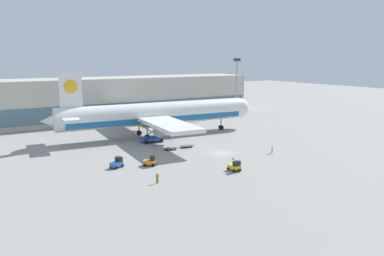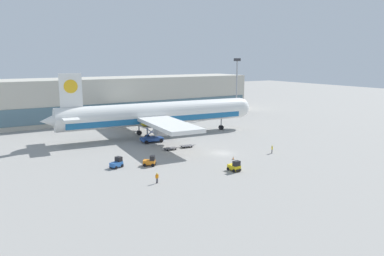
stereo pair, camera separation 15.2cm
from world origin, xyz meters
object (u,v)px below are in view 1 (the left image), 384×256
at_px(light_mast, 237,82).
at_px(baggage_tug_foreground, 235,166).
at_px(baggage_tug_mid, 150,161).
at_px(traffic_cone_near, 233,158).
at_px(baggage_tug_far, 117,163).
at_px(ground_crew_near, 157,177).
at_px(baggage_dolly_second, 187,146).
at_px(scissor_lift_loader, 152,135).
at_px(airplane_main, 155,114).
at_px(baggage_dolly_lead, 170,148).
at_px(ground_crew_far, 272,149).

xyz_separation_m(light_mast, baggage_tug_foreground, (-43.12, -54.78, -11.14)).
xyz_separation_m(baggage_tug_mid, traffic_cone_near, (16.48, -4.79, -0.53)).
relative_size(light_mast, baggage_tug_foreground, 8.01).
distance_m(baggage_tug_foreground, baggage_tug_far, 22.22).
bearing_deg(ground_crew_near, baggage_dolly_second, -127.56).
height_order(scissor_lift_loader, baggage_tug_foreground, scissor_lift_loader).
distance_m(baggage_tug_mid, baggage_dolly_second, 16.55).
xyz_separation_m(airplane_main, baggage_tug_far, (-18.96, -22.59, -4.96)).
bearing_deg(scissor_lift_loader, airplane_main, 61.60).
bearing_deg(baggage_dolly_second, baggage_tug_far, -154.49).
distance_m(baggage_dolly_lead, ground_crew_near, 22.97).
height_order(scissor_lift_loader, baggage_tug_far, scissor_lift_loader).
relative_size(baggage_tug_foreground, ground_crew_far, 1.44).
xyz_separation_m(baggage_tug_mid, ground_crew_near, (-3.41, -9.98, 0.18)).
bearing_deg(traffic_cone_near, ground_crew_far, -1.78).
height_order(airplane_main, baggage_tug_mid, airplane_main).
bearing_deg(scissor_lift_loader, baggage_dolly_second, -60.15).
bearing_deg(airplane_main, scissor_lift_loader, -118.40).
relative_size(baggage_tug_foreground, baggage_tug_far, 0.91).
xyz_separation_m(baggage_tug_foreground, ground_crew_far, (15.04, 6.14, 0.17)).
relative_size(baggage_tug_foreground, traffic_cone_near, 3.57).
bearing_deg(baggage_tug_mid, baggage_dolly_second, 68.25).
relative_size(airplane_main, baggage_dolly_lead, 15.45).
relative_size(baggage_dolly_second, ground_crew_near, 2.11).
height_order(baggage_tug_mid, baggage_dolly_second, baggage_tug_mid).
relative_size(airplane_main, ground_crew_near, 32.56).
bearing_deg(ground_crew_near, baggage_dolly_lead, -119.55).
height_order(baggage_tug_far, baggage_dolly_lead, baggage_tug_far).
xyz_separation_m(light_mast, scissor_lift_loader, (-45.74, -24.77, -10.21)).
bearing_deg(baggage_tug_mid, ground_crew_far, 23.41).
bearing_deg(airplane_main, baggage_tug_mid, -113.43).
xyz_separation_m(baggage_dolly_second, ground_crew_far, (13.15, -14.38, 0.65)).
xyz_separation_m(scissor_lift_loader, traffic_cone_near, (7.28, -23.54, -1.46)).
relative_size(scissor_lift_loader, baggage_tug_mid, 1.93).
bearing_deg(baggage_tug_mid, light_mast, 72.57).
distance_m(light_mast, baggage_tug_far, 74.39).
bearing_deg(scissor_lift_loader, baggage_tug_far, -127.91).
bearing_deg(light_mast, baggage_dolly_second, -140.29).
height_order(light_mast, baggage_tug_far, light_mast).
distance_m(scissor_lift_loader, traffic_cone_near, 24.68).
bearing_deg(baggage_dolly_lead, baggage_tug_foreground, -77.39).
distance_m(light_mast, scissor_lift_loader, 53.01).
bearing_deg(ground_crew_near, traffic_cone_near, -161.29).
bearing_deg(baggage_tug_foreground, light_mast, 137.36).
bearing_deg(scissor_lift_loader, traffic_cone_near, -68.41).
distance_m(scissor_lift_loader, baggage_tug_mid, 20.90).
distance_m(airplane_main, traffic_cone_near, 30.25).
bearing_deg(baggage_tug_far, baggage_dolly_lead, -0.47).
bearing_deg(baggage_dolly_second, baggage_dolly_lead, -172.68).
xyz_separation_m(baggage_tug_foreground, baggage_tug_mid, (-11.82, 11.26, 0.00)).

